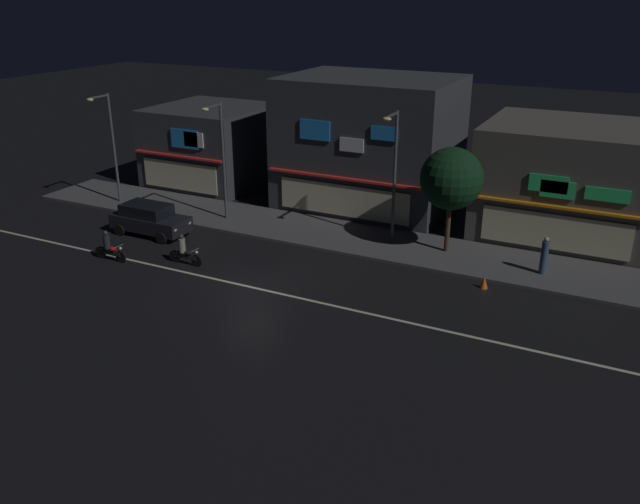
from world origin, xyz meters
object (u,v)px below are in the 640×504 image
at_px(streetlamp_west, 110,139).
at_px(streetlamp_mid, 220,152).
at_px(parked_car_near_kerb, 150,219).
at_px(motorcycle_lead, 184,252).
at_px(motorcycle_following, 109,248).
at_px(pedestrian_on_sidewalk, 544,256).
at_px(streetlamp_east, 393,167).
at_px(traffic_cone, 484,282).

distance_m(streetlamp_west, streetlamp_mid, 7.68).
bearing_deg(streetlamp_mid, parked_car_near_kerb, -123.98).
relative_size(streetlamp_west, streetlamp_mid, 1.00).
bearing_deg(motorcycle_lead, parked_car_near_kerb, 145.49).
relative_size(streetlamp_mid, motorcycle_following, 3.46).
height_order(streetlamp_mid, motorcycle_following, streetlamp_mid).
height_order(streetlamp_mid, pedestrian_on_sidewalk, streetlamp_mid).
bearing_deg(streetlamp_east, parked_car_near_kerb, -159.85).
distance_m(streetlamp_mid, parked_car_near_kerb, 5.32).
relative_size(streetlamp_mid, motorcycle_lead, 3.46).
relative_size(streetlamp_west, motorcycle_lead, 3.46).
relative_size(streetlamp_mid, parked_car_near_kerb, 1.53).
bearing_deg(parked_car_near_kerb, streetlamp_west, 148.86).
bearing_deg(pedestrian_on_sidewalk, streetlamp_west, -102.97).
relative_size(streetlamp_west, pedestrian_on_sidewalk, 3.66).
relative_size(streetlamp_west, parked_car_near_kerb, 1.53).
bearing_deg(traffic_cone, streetlamp_mid, 171.67).
relative_size(pedestrian_on_sidewalk, traffic_cone, 3.27).
distance_m(streetlamp_east, parked_car_near_kerb, 13.34).
distance_m(pedestrian_on_sidewalk, traffic_cone, 3.34).
height_order(streetlamp_west, pedestrian_on_sidewalk, streetlamp_west).
bearing_deg(pedestrian_on_sidewalk, traffic_cone, -54.28).
bearing_deg(streetlamp_west, traffic_cone, -4.78).
bearing_deg(streetlamp_east, motorcycle_following, -144.52).
bearing_deg(motorcycle_lead, streetlamp_west, 145.30).
distance_m(streetlamp_mid, motorcycle_lead, 7.18).
height_order(parked_car_near_kerb, traffic_cone, parked_car_near_kerb).
xyz_separation_m(streetlamp_west, streetlamp_mid, (7.67, 0.33, 0.00)).
bearing_deg(streetlamp_mid, traffic_cone, -8.33).
xyz_separation_m(streetlamp_east, motorcycle_lead, (-7.92, -6.96, -3.51)).
height_order(streetlamp_mid, parked_car_near_kerb, streetlamp_mid).
bearing_deg(streetlamp_west, motorcycle_lead, -30.98).
relative_size(streetlamp_east, pedestrian_on_sidewalk, 3.75).
height_order(streetlamp_east, pedestrian_on_sidewalk, streetlamp_east).
xyz_separation_m(streetlamp_mid, streetlamp_east, (9.76, 0.93, 0.09)).
xyz_separation_m(streetlamp_east, traffic_cone, (5.66, -3.19, -3.87)).
relative_size(streetlamp_mid, pedestrian_on_sidewalk, 3.66).
bearing_deg(streetlamp_west, parked_car_near_kerb, -31.14).
relative_size(streetlamp_mid, traffic_cone, 11.95).
bearing_deg(traffic_cone, pedestrian_on_sidewalk, 49.98).
xyz_separation_m(streetlamp_west, motorcycle_following, (5.92, -6.96, -3.42)).
height_order(streetlamp_west, traffic_cone, streetlamp_west).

